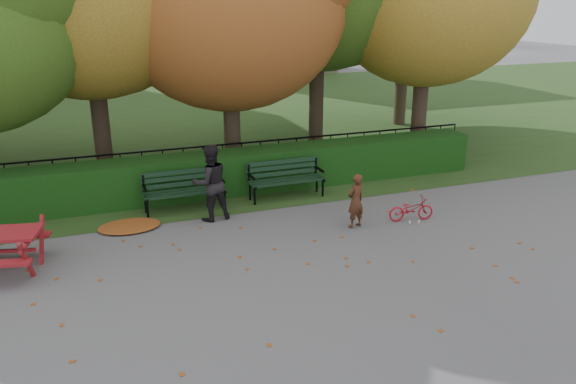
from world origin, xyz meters
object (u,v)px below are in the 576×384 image
object	(u,v)px
bench_left	(184,187)
bench_right	(285,176)
child	(356,201)
bicycle	(411,209)
adult	(210,183)

from	to	relation	value
bench_left	bench_right	size ratio (longest dim) A/B	1.00
bench_left	child	size ratio (longest dim) A/B	1.57
child	bicycle	distance (m)	1.32
bench_right	adult	size ratio (longest dim) A/B	1.09
bench_right	bicycle	distance (m)	3.09
bench_right	child	world-z (taller)	child
child	bench_left	bearing A→B (deg)	-52.63
bench_left	bench_right	distance (m)	2.40
bench_right	adult	bearing A→B (deg)	-157.87
bench_left	adult	xyz separation A→B (m)	(0.43, -0.80, 0.30)
bench_left	child	world-z (taller)	child
bench_right	bench_left	bearing A→B (deg)	180.00
bench_left	adult	world-z (taller)	adult
bench_right	bicycle	xyz separation A→B (m)	(1.99, -2.35, -0.26)
bench_left	bicycle	distance (m)	4.98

